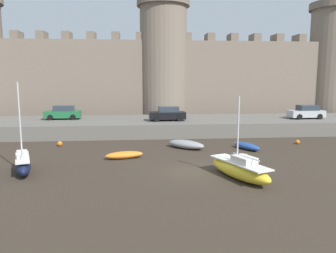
{
  "coord_description": "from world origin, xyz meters",
  "views": [
    {
      "loc": [
        -3.65,
        -21.43,
        6.28
      ],
      "look_at": [
        -1.34,
        4.17,
        2.5
      ],
      "focal_mm": 35.0,
      "sensor_mm": 36.0,
      "label": 1
    }
  ],
  "objects_px": {
    "rowboat_foreground_left": "(186,144)",
    "mooring_buoy_near_channel": "(246,156)",
    "sailboat_foreground_centre": "(240,169)",
    "mooring_buoy_off_centre": "(298,142)",
    "car_quay_west": "(168,114)",
    "rowboat_midflat_left": "(124,155)",
    "mooring_buoy_near_shore": "(60,144)",
    "sailboat_midflat_right": "(23,164)",
    "car_quay_east": "(63,113)",
    "car_quay_centre_east": "(306,112)",
    "rowboat_near_channel_left": "(247,146)"
  },
  "relations": [
    {
      "from": "car_quay_west",
      "to": "mooring_buoy_near_shore",
      "type": "bearing_deg",
      "value": -150.35
    },
    {
      "from": "mooring_buoy_near_channel",
      "to": "car_quay_centre_east",
      "type": "relative_size",
      "value": 0.1
    },
    {
      "from": "rowboat_foreground_left",
      "to": "mooring_buoy_off_centre",
      "type": "bearing_deg",
      "value": 5.22
    },
    {
      "from": "sailboat_foreground_centre",
      "to": "rowboat_near_channel_left",
      "type": "height_order",
      "value": "sailboat_foreground_centre"
    },
    {
      "from": "rowboat_midflat_left",
      "to": "car_quay_centre_east",
      "type": "relative_size",
      "value": 0.76
    },
    {
      "from": "rowboat_foreground_left",
      "to": "car_quay_centre_east",
      "type": "distance_m",
      "value": 18.01
    },
    {
      "from": "rowboat_foreground_left",
      "to": "car_quay_east",
      "type": "xyz_separation_m",
      "value": [
        -13.11,
        10.52,
        1.9
      ]
    },
    {
      "from": "rowboat_midflat_left",
      "to": "mooring_buoy_near_channel",
      "type": "bearing_deg",
      "value": -6.03
    },
    {
      "from": "mooring_buoy_off_centre",
      "to": "car_quay_west",
      "type": "distance_m",
      "value": 14.09
    },
    {
      "from": "rowboat_foreground_left",
      "to": "mooring_buoy_near_shore",
      "type": "height_order",
      "value": "rowboat_foreground_left"
    },
    {
      "from": "rowboat_foreground_left",
      "to": "mooring_buoy_near_shore",
      "type": "relative_size",
      "value": 7.85
    },
    {
      "from": "car_quay_centre_east",
      "to": "rowboat_foreground_left",
      "type": "bearing_deg",
      "value": -151.63
    },
    {
      "from": "car_quay_centre_east",
      "to": "rowboat_midflat_left",
      "type": "bearing_deg",
      "value": -150.79
    },
    {
      "from": "mooring_buoy_off_centre",
      "to": "sailboat_midflat_right",
      "type": "bearing_deg",
      "value": -161.26
    },
    {
      "from": "sailboat_foreground_centre",
      "to": "rowboat_foreground_left",
      "type": "height_order",
      "value": "sailboat_foreground_centre"
    },
    {
      "from": "rowboat_foreground_left",
      "to": "car_quay_west",
      "type": "xyz_separation_m",
      "value": [
        -0.96,
        8.11,
        1.9
      ]
    },
    {
      "from": "sailboat_foreground_centre",
      "to": "car_quay_east",
      "type": "relative_size",
      "value": 1.32
    },
    {
      "from": "car_quay_west",
      "to": "sailboat_foreground_centre",
      "type": "bearing_deg",
      "value": -80.12
    },
    {
      "from": "sailboat_foreground_centre",
      "to": "car_quay_west",
      "type": "relative_size",
      "value": 1.32
    },
    {
      "from": "rowboat_near_channel_left",
      "to": "rowboat_foreground_left",
      "type": "relative_size",
      "value": 0.86
    },
    {
      "from": "mooring_buoy_near_shore",
      "to": "sailboat_midflat_right",
      "type": "bearing_deg",
      "value": -92.3
    },
    {
      "from": "sailboat_midflat_right",
      "to": "sailboat_foreground_centre",
      "type": "bearing_deg",
      "value": -10.01
    },
    {
      "from": "rowboat_midflat_left",
      "to": "mooring_buoy_near_shore",
      "type": "xyz_separation_m",
      "value": [
        -6.21,
        5.37,
        -0.07
      ]
    },
    {
      "from": "rowboat_near_channel_left",
      "to": "car_quay_east",
      "type": "relative_size",
      "value": 0.77
    },
    {
      "from": "sailboat_foreground_centre",
      "to": "mooring_buoy_off_centre",
      "type": "height_order",
      "value": "sailboat_foreground_centre"
    },
    {
      "from": "rowboat_midflat_left",
      "to": "rowboat_near_channel_left",
      "type": "bearing_deg",
      "value": 12.88
    },
    {
      "from": "mooring_buoy_near_shore",
      "to": "car_quay_west",
      "type": "xyz_separation_m",
      "value": [
        10.67,
        6.07,
        2.06
      ]
    },
    {
      "from": "sailboat_foreground_centre",
      "to": "car_quay_west",
      "type": "bearing_deg",
      "value": 99.88
    },
    {
      "from": "sailboat_foreground_centre",
      "to": "rowboat_near_channel_left",
      "type": "distance_m",
      "value": 9.02
    },
    {
      "from": "rowboat_foreground_left",
      "to": "car_quay_centre_east",
      "type": "bearing_deg",
      "value": 28.37
    },
    {
      "from": "sailboat_midflat_right",
      "to": "car_quay_west",
      "type": "relative_size",
      "value": 1.46
    },
    {
      "from": "sailboat_midflat_right",
      "to": "car_quay_east",
      "type": "xyz_separation_m",
      "value": [
        -1.12,
        17.32,
        1.63
      ]
    },
    {
      "from": "rowboat_foreground_left",
      "to": "car_quay_east",
      "type": "bearing_deg",
      "value": 141.26
    },
    {
      "from": "car_quay_centre_east",
      "to": "mooring_buoy_off_centre",
      "type": "bearing_deg",
      "value": -122.27
    },
    {
      "from": "sailboat_foreground_centre",
      "to": "car_quay_east",
      "type": "height_order",
      "value": "sailboat_foreground_centre"
    },
    {
      "from": "rowboat_foreground_left",
      "to": "rowboat_near_channel_left",
      "type": "bearing_deg",
      "value": -9.29
    },
    {
      "from": "sailboat_foreground_centre",
      "to": "car_quay_centre_east",
      "type": "xyz_separation_m",
      "value": [
        13.69,
        17.79,
        1.66
      ]
    },
    {
      "from": "car_quay_centre_east",
      "to": "car_quay_west",
      "type": "height_order",
      "value": "same"
    },
    {
      "from": "sailboat_midflat_right",
      "to": "rowboat_foreground_left",
      "type": "distance_m",
      "value": 13.78
    },
    {
      "from": "car_quay_east",
      "to": "rowboat_midflat_left",
      "type": "bearing_deg",
      "value": -60.94
    },
    {
      "from": "sailboat_midflat_right",
      "to": "mooring_buoy_off_centre",
      "type": "bearing_deg",
      "value": 18.74
    },
    {
      "from": "rowboat_foreground_left",
      "to": "mooring_buoy_near_shore",
      "type": "bearing_deg",
      "value": 170.07
    },
    {
      "from": "mooring_buoy_off_centre",
      "to": "car_quay_east",
      "type": "xyz_separation_m",
      "value": [
        -24.13,
        9.51,
        2.09
      ]
    },
    {
      "from": "car_quay_centre_east",
      "to": "car_quay_west",
      "type": "relative_size",
      "value": 1.0
    },
    {
      "from": "sailboat_foreground_centre",
      "to": "mooring_buoy_near_shore",
      "type": "xyz_separation_m",
      "value": [
        -13.7,
        11.32,
        -0.39
      ]
    },
    {
      "from": "rowboat_foreground_left",
      "to": "mooring_buoy_near_channel",
      "type": "height_order",
      "value": "rowboat_foreground_left"
    },
    {
      "from": "rowboat_near_channel_left",
      "to": "mooring_buoy_near_channel",
      "type": "distance_m",
      "value": 3.68
    },
    {
      "from": "car_quay_west",
      "to": "rowboat_midflat_left",
      "type": "bearing_deg",
      "value": -111.28
    },
    {
      "from": "mooring_buoy_near_shore",
      "to": "rowboat_midflat_left",
      "type": "bearing_deg",
      "value": -40.81
    },
    {
      "from": "sailboat_foreground_centre",
      "to": "rowboat_midflat_left",
      "type": "bearing_deg",
      "value": 141.51
    }
  ]
}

